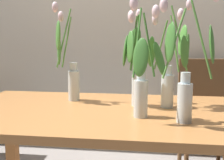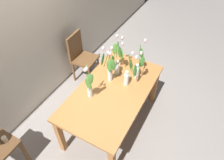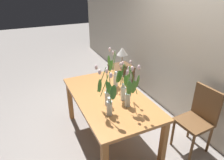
% 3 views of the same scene
% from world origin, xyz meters
% --- Properties ---
extents(room_wall_rear, '(9.00, 0.10, 2.70)m').
position_xyz_m(room_wall_rear, '(0.00, 1.33, 1.35)').
color(room_wall_rear, beige).
rests_on(room_wall_rear, ground).
extents(dining_table, '(1.60, 0.90, 0.74)m').
position_xyz_m(dining_table, '(0.00, 0.00, 0.65)').
color(dining_table, '#B7753D').
rests_on(dining_table, ground).
extents(tulip_vase_0, '(0.13, 0.22, 0.54)m').
position_xyz_m(tulip_vase_0, '(0.14, 0.13, 0.95)').
color(tulip_vase_0, silver).
rests_on(tulip_vase_0, dining_table).
extents(tulip_vase_1, '(0.24, 0.19, 0.59)m').
position_xyz_m(tulip_vase_1, '(0.34, 0.11, 0.97)').
color(tulip_vase_1, silver).
rests_on(tulip_vase_1, dining_table).
extents(tulip_vase_2, '(0.26, 0.16, 0.59)m').
position_xyz_m(tulip_vase_2, '(0.39, -0.19, 0.94)').
color(tulip_vase_2, silver).
rests_on(tulip_vase_2, dining_table).
extents(tulip_vase_3, '(0.18, 0.18, 0.56)m').
position_xyz_m(tulip_vase_3, '(0.20, -0.13, 0.92)').
color(tulip_vase_3, silver).
rests_on(tulip_vase_3, dining_table).
extents(tulip_vase_4, '(0.14, 0.16, 0.58)m').
position_xyz_m(tulip_vase_4, '(-0.25, 0.19, 0.93)').
color(tulip_vase_4, silver).
rests_on(tulip_vase_4, dining_table).
extents(dining_chair, '(0.43, 0.43, 0.93)m').
position_xyz_m(dining_chair, '(0.66, 1.02, 0.52)').
color(dining_chair, brown).
rests_on(dining_chair, ground).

